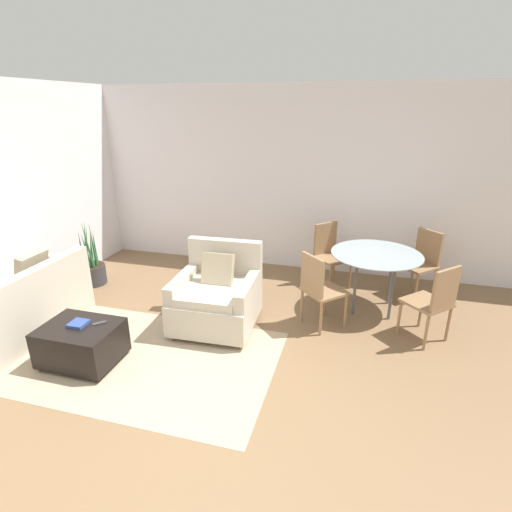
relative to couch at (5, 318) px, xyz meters
The scene contains 15 objects.
ground_plane 2.55m from the couch, 13.11° to the right, with size 20.00×20.00×0.00m, color brown.
wall_back 4.04m from the couch, 50.72° to the left, with size 12.00×0.06×2.75m.
wall_left 1.52m from the couch, 120.18° to the left, with size 0.06×12.00×2.75m.
area_rug 1.60m from the couch, ahead, with size 2.75×1.73×0.01m.
couch is the anchor object (origin of this frame).
armchair 2.30m from the couch, 24.48° to the left, with size 0.93×0.95×0.94m.
ottoman 1.06m from the couch, ahead, with size 0.73×0.57×0.41m.
book_stack 1.04m from the couch, ahead, with size 0.17×0.17×0.03m.
tv_remote_primary 1.22m from the couch, ahead, with size 0.12×0.12×0.01m.
potted_plant 1.56m from the couch, 92.52° to the left, with size 0.38×0.38×0.97m.
dining_table 4.27m from the couch, 25.44° to the left, with size 1.09×1.09×0.75m.
dining_chair_near_left 3.46m from the couch, 20.62° to the left, with size 0.59×0.59×0.90m.
dining_chair_near_right 4.62m from the couch, 15.25° to the left, with size 0.59×0.59×0.90m.
dining_chair_far_left 4.05m from the couch, 37.08° to the left, with size 0.59×0.59×0.90m.
dining_chair_far_right 5.09m from the couch, 28.72° to the left, with size 0.59×0.59×0.90m.
Camera 1 is at (1.17, -2.37, 2.44)m, focal length 28.00 mm.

